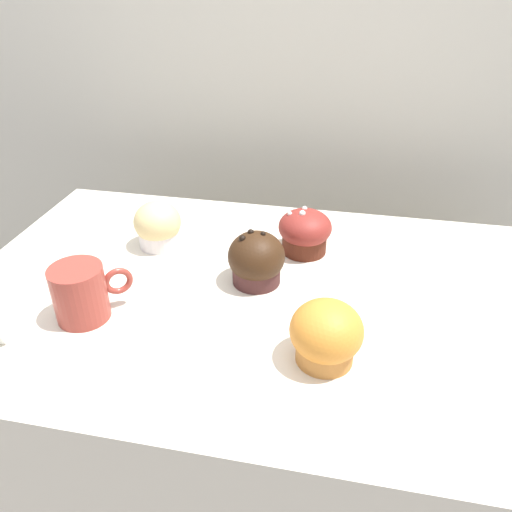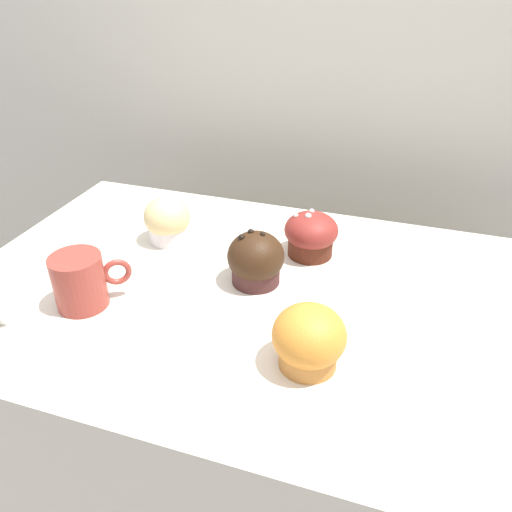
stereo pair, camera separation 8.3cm
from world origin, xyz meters
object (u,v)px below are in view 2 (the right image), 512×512
at_px(muffin_front_left, 309,339).
at_px(coffee_cup, 80,280).
at_px(muffin_front_center, 167,221).
at_px(muffin_back_right, 256,260).
at_px(muffin_back_left, 311,234).

xyz_separation_m(muffin_front_left, coffee_cup, (-0.36, 0.02, 0.00)).
bearing_deg(muffin_front_left, muffin_front_center, 142.97).
distance_m(muffin_front_center, muffin_back_right, 0.22).
relative_size(muffin_back_left, coffee_cup, 0.91).
height_order(muffin_back_right, muffin_front_left, muffin_back_right).
bearing_deg(muffin_back_left, muffin_front_left, -77.84).
xyz_separation_m(muffin_back_left, coffee_cup, (-0.30, -0.26, 0.00)).
xyz_separation_m(muffin_back_left, muffin_back_right, (-0.07, -0.12, 0.00)).
relative_size(muffin_front_left, coffee_cup, 0.92).
height_order(muffin_front_center, coffee_cup, muffin_front_center).
xyz_separation_m(muffin_front_center, coffee_cup, (-0.03, -0.23, 0.00)).
xyz_separation_m(muffin_front_center, muffin_back_right, (0.20, -0.08, 0.00)).
distance_m(muffin_front_center, coffee_cup, 0.23).
xyz_separation_m(muffin_front_center, muffin_front_left, (0.33, -0.25, 0.00)).
distance_m(muffin_front_center, muffin_front_left, 0.41).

